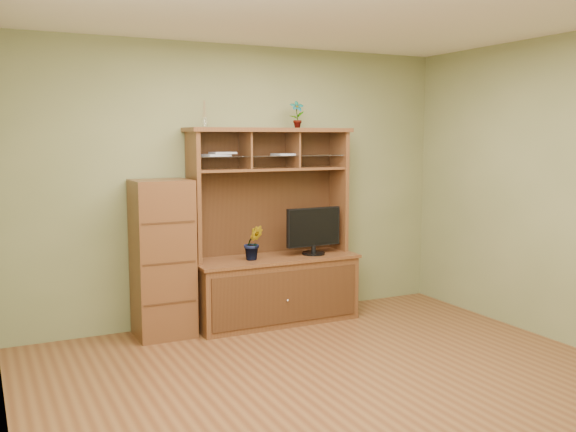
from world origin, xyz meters
TOP-DOWN VIEW (x-y plane):
  - room at (0.00, 0.00)m, footprint 4.54×4.04m
  - media_hutch at (0.24, 1.73)m, footprint 1.66×0.61m
  - monitor at (0.65, 1.65)m, footprint 0.59×0.23m
  - orchid_plant at (-0.00, 1.65)m, footprint 0.21×0.19m
  - top_plant at (0.54, 1.80)m, footprint 0.16×0.12m
  - reed_diffuser at (-0.42, 1.80)m, footprint 0.05×0.05m
  - magazines at (-0.06, 1.81)m, footprint 0.98×0.23m
  - side_cabinet at (-0.86, 1.75)m, footprint 0.51×0.47m

SIDE VIEW (x-z plane):
  - media_hutch at x=0.24m, z-range -0.43..1.47m
  - side_cabinet at x=-0.86m, z-range 0.00..1.43m
  - orchid_plant at x=0.00m, z-range 0.65..0.98m
  - monitor at x=0.65m, z-range 0.66..1.13m
  - room at x=0.00m, z-range -0.02..2.72m
  - magazines at x=-0.06m, z-range 1.63..1.67m
  - reed_diffuser at x=-0.42m, z-range 1.87..2.12m
  - top_plant at x=0.54m, z-range 1.90..2.17m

